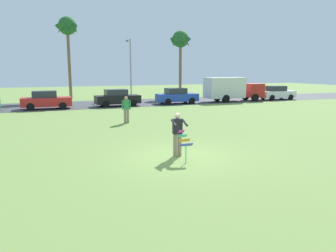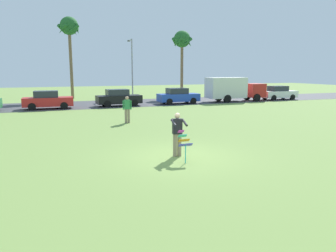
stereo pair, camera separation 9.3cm
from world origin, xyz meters
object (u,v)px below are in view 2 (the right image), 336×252
kite_held (184,141)px  parked_car_white (278,93)px  person_walker_near (127,109)px  parked_car_red (48,100)px  palm_tree_centre_far (182,42)px  parked_truck_red_cab (233,89)px  streetlight_pole (132,65)px  parked_car_black (119,98)px  parked_car_blue (178,96)px  palm_tree_right_near (69,30)px  person_kite_flyer (177,133)px

kite_held → parked_car_white: bearing=43.3°
person_walker_near → parked_car_white: bearing=26.1°
parked_car_red → palm_tree_centre_far: bearing=26.2°
kite_held → parked_truck_red_cab: parked_truck_red_cab is taller
parked_truck_red_cab → streetlight_pole: 12.05m
parked_car_black → parked_car_blue: 6.17m
parked_car_blue → parked_car_black: bearing=-180.0°
kite_held → parked_car_black: size_ratio=0.27×
kite_held → parked_car_white: size_ratio=0.27×
parked_car_black → palm_tree_right_near: (-3.38, 10.22, 7.29)m
person_walker_near → parked_car_blue: bearing=52.1°
palm_tree_centre_far → streetlight_pole: (-6.88, -1.00, -2.94)m
person_kite_flyer → parked_car_white: (20.77, 18.82, -0.18)m
parked_car_black → parked_car_blue: size_ratio=1.01×
parked_car_red → palm_tree_centre_far: size_ratio=0.51×
parked_car_red → parked_truck_red_cab: size_ratio=0.63×
parked_car_black → streetlight_pole: streetlight_pole is taller
kite_held → parked_car_white: 28.68m
kite_held → person_walker_near: 9.57m
palm_tree_centre_far → person_walker_near: 22.52m
parked_car_red → parked_car_black: same height
parked_car_black → person_walker_near: bearing=-99.5°
palm_tree_centre_far → streetlight_pole: palm_tree_centre_far is taller
kite_held → parked_truck_red_cab: bearing=53.4°
kite_held → parked_car_red: 20.15m
person_kite_flyer → parked_truck_red_cab: parked_truck_red_cab is taller
kite_held → parked_car_red: parked_car_red is taller
parked_car_black → parked_truck_red_cab: parked_truck_red_cab is taller
parked_car_white → palm_tree_right_near: (-22.28, 10.22, 7.29)m
kite_held → parked_car_blue: (8.14, 19.67, -0.01)m
kite_held → person_walker_near: size_ratio=0.67×
parked_car_red → person_walker_near: (4.65, -10.11, 0.16)m
parked_car_blue → person_walker_near: size_ratio=2.43×
kite_held → palm_tree_centre_far: bearing=66.5°
parked_truck_red_cab → streetlight_pole: (-9.39, 7.10, 2.59)m
kite_held → streetlight_pole: (5.21, 26.77, 3.21)m
palm_tree_right_near → person_walker_near: bearing=-85.3°
person_kite_flyer → parked_car_black: 18.91m
kite_held → streetlight_pole: 27.46m
parked_car_white → kite_held: bearing=-136.7°
parked_car_white → person_walker_near: 22.94m
parked_car_red → parked_car_blue: size_ratio=1.01×
parked_car_blue → person_walker_near: (-7.87, -10.11, 0.16)m
parked_car_black → parked_car_white: same height
person_kite_flyer → palm_tree_right_near: palm_tree_right_near is taller
person_kite_flyer → parked_car_blue: bearing=66.9°
parked_car_red → kite_held: bearing=-77.5°
parked_car_blue → parked_car_white: same height
palm_tree_right_near → palm_tree_centre_far: palm_tree_right_near is taller
parked_truck_red_cab → parked_car_blue: bearing=180.0°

